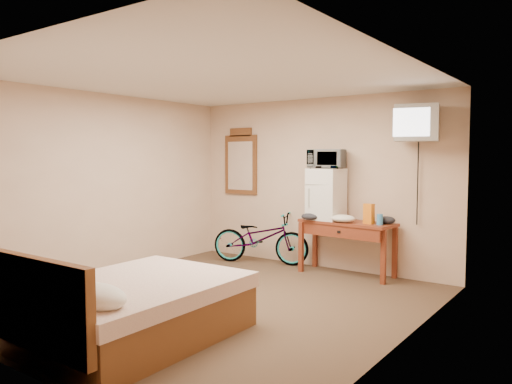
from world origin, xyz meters
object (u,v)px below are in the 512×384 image
wall_mirror (241,162)px  bicycle (260,238)px  crt_television (417,123)px  mini_fridge (326,194)px  microwave (327,159)px  bed (128,308)px  blue_cup (380,219)px  desk (346,230)px

wall_mirror → bicycle: (0.63, -0.32, -1.15)m
crt_television → wall_mirror: crt_television is taller
wall_mirror → bicycle: bearing=-27.3°
bicycle → mini_fridge: bearing=-103.9°
microwave → wall_mirror: 1.72m
wall_mirror → crt_television: bearing=-4.8°
bicycle → wall_mirror: bearing=44.5°
crt_television → bed: size_ratio=0.33×
microwave → bicycle: microwave is taller
microwave → crt_television: (1.27, -0.01, 0.45)m
blue_cup → bed: (-1.00, -3.32, -0.52)m
desk → bicycle: 1.42m
microwave → mini_fridge: bearing=-135.1°
mini_fridge → blue_cup: (0.83, -0.09, -0.29)m
desk → mini_fridge: bearing=174.6°
bed → mini_fridge: bearing=87.2°
microwave → desk: bearing=-16.8°
desk → wall_mirror: size_ratio=1.27×
mini_fridge → blue_cup: 0.89m
bed → bicycle: bearing=105.3°
microwave → bicycle: size_ratio=0.32×
mini_fridge → microwave: bearing=56.3°
mini_fridge → crt_television: 1.58m
microwave → bed: size_ratio=0.25×
wall_mirror → bicycle: wall_mirror is taller
crt_television → desk: bearing=-178.8°
desk → bed: size_ratio=0.70×
mini_fridge → microwave: 0.50m
mini_fridge → crt_television: crt_television is taller
desk → blue_cup: bearing=-6.5°
wall_mirror → microwave: bearing=-8.1°
blue_cup → bicycle: blue_cup is taller
desk → bed: bed is taller
blue_cup → microwave: bearing=173.9°
desk → wall_mirror: bearing=172.4°
desk → bed: 3.43m
microwave → wall_mirror: (-1.70, 0.24, -0.06)m
bicycle → microwave: bearing=-103.9°
desk → blue_cup: (0.51, -0.06, 0.19)m
blue_cup → desk: bearing=173.5°
desk → wall_mirror: (-2.03, 0.27, 0.92)m
microwave → blue_cup: (0.83, -0.09, -0.79)m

